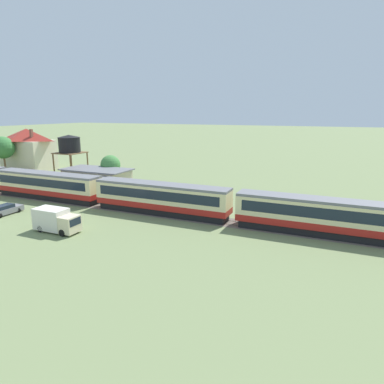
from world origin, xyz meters
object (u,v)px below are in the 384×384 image
object	(u,v)px
station_house_red_roof	(28,148)
yard_tree_1	(3,148)
station_building	(97,179)
water_tower	(69,145)
parked_car_grey	(5,210)
yard_tree_0	(110,165)
passenger_train	(163,197)
delivery_truck_cream	(56,220)

from	to	relation	value
station_house_red_roof	yard_tree_1	size ratio (longest dim) A/B	1.49
station_building	water_tower	distance (m)	12.21
parked_car_grey	yard_tree_0	bearing A→B (deg)	-5.53
parked_car_grey	yard_tree_0	xyz separation A→B (m)	(2.17, 20.59, 3.33)
station_building	yard_tree_0	bearing A→B (deg)	88.50
station_house_red_roof	water_tower	size ratio (longest dim) A/B	1.33
passenger_train	water_tower	distance (m)	30.55
delivery_truck_cream	station_building	bearing A→B (deg)	116.27
water_tower	delivery_truck_cream	distance (m)	31.16
station_house_red_roof	yard_tree_1	xyz separation A→B (m)	(-1.20, -5.68, 0.68)
passenger_train	station_building	xyz separation A→B (m)	(-17.44, 7.91, -0.38)
parked_car_grey	delivery_truck_cream	distance (m)	11.74
yard_tree_0	water_tower	bearing A→B (deg)	175.99
station_building	water_tower	world-z (taller)	water_tower
station_building	yard_tree_1	world-z (taller)	yard_tree_1
passenger_train	yard_tree_1	xyz separation A→B (m)	(-48.29, 14.00, 3.34)
station_building	station_house_red_roof	xyz separation A→B (m)	(-29.65, 11.77, 3.03)
delivery_truck_cream	water_tower	bearing A→B (deg)	129.34
station_building	yard_tree_1	bearing A→B (deg)	168.84
water_tower	parked_car_grey	xyz separation A→B (m)	(7.92, -21.30, -6.61)
water_tower	passenger_train	bearing A→B (deg)	-24.53
water_tower	yard_tree_1	distance (m)	20.97
parked_car_grey	passenger_train	bearing A→B (deg)	-65.28
yard_tree_1	yard_tree_0	bearing A→B (deg)	-4.05
station_house_red_roof	yard_tree_0	size ratio (longest dim) A/B	2.10
delivery_truck_cream	yard_tree_1	size ratio (longest dim) A/B	0.67
water_tower	yard_tree_0	xyz separation A→B (m)	(10.10, -0.71, -3.28)
passenger_train	parked_car_grey	world-z (taller)	passenger_train
passenger_train	yard_tree_1	world-z (taller)	yard_tree_1
station_house_red_roof	yard_tree_0	xyz separation A→B (m)	(29.75, -7.87, -1.03)
passenger_train	water_tower	bearing A→B (deg)	155.47
station_building	parked_car_grey	size ratio (longest dim) A/B	2.64
passenger_train	yard_tree_0	size ratio (longest dim) A/B	17.49
delivery_truck_cream	yard_tree_1	bearing A→B (deg)	148.01
water_tower	parked_car_grey	distance (m)	23.66
passenger_train	station_building	bearing A→B (deg)	155.60
passenger_train	yard_tree_0	distance (m)	21.04
station_house_red_roof	water_tower	xyz separation A→B (m)	(19.66, -7.16, 2.26)
yard_tree_1	delivery_truck_cream	bearing A→B (deg)	-31.99
passenger_train	station_building	world-z (taller)	passenger_train
water_tower	yard_tree_1	xyz separation A→B (m)	(-20.86, 1.48, -1.57)
passenger_train	delivery_truck_cream	distance (m)	13.77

